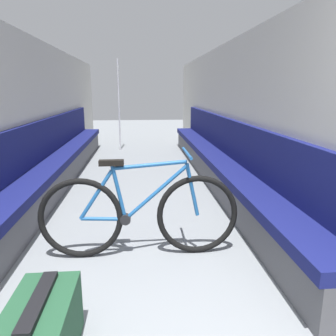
{
  "coord_description": "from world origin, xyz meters",
  "views": [
    {
      "loc": [
        0.03,
        -0.82,
        1.41
      ],
      "look_at": [
        0.34,
        2.77,
        0.55
      ],
      "focal_mm": 35.0,
      "sensor_mm": 36.0,
      "label": 1
    }
  ],
  "objects_px": {
    "bench_seat_row_left": "(56,164)",
    "grab_pole_near": "(119,106)",
    "luggage_bag": "(42,333)",
    "bicycle": "(140,214)",
    "bench_seat_row_right": "(217,161)"
  },
  "relations": [
    {
      "from": "bench_seat_row_left",
      "to": "grab_pole_near",
      "type": "height_order",
      "value": "grab_pole_near"
    },
    {
      "from": "luggage_bag",
      "to": "bench_seat_row_left",
      "type": "bearing_deg",
      "value": 102.14
    },
    {
      "from": "bench_seat_row_right",
      "to": "grab_pole_near",
      "type": "relative_size",
      "value": 3.25
    },
    {
      "from": "bench_seat_row_right",
      "to": "luggage_bag",
      "type": "xyz_separation_m",
      "value": [
        -1.73,
        -3.44,
        -0.14
      ]
    },
    {
      "from": "bench_seat_row_left",
      "to": "grab_pole_near",
      "type": "distance_m",
      "value": 3.17
    },
    {
      "from": "bicycle",
      "to": "luggage_bag",
      "type": "relative_size",
      "value": 2.89
    },
    {
      "from": "bench_seat_row_right",
      "to": "luggage_bag",
      "type": "distance_m",
      "value": 3.85
    },
    {
      "from": "bench_seat_row_right",
      "to": "luggage_bag",
      "type": "relative_size",
      "value": 11.69
    },
    {
      "from": "bicycle",
      "to": "grab_pole_near",
      "type": "distance_m",
      "value": 5.36
    },
    {
      "from": "bench_seat_row_right",
      "to": "grab_pole_near",
      "type": "bearing_deg",
      "value": 119.36
    },
    {
      "from": "bench_seat_row_left",
      "to": "luggage_bag",
      "type": "relative_size",
      "value": 11.69
    },
    {
      "from": "bench_seat_row_left",
      "to": "bench_seat_row_right",
      "type": "distance_m",
      "value": 2.47
    },
    {
      "from": "luggage_bag",
      "to": "grab_pole_near",
      "type": "bearing_deg",
      "value": 89.56
    },
    {
      "from": "luggage_bag",
      "to": "bicycle",
      "type": "bearing_deg",
      "value": 65.6
    },
    {
      "from": "bench_seat_row_right",
      "to": "bicycle",
      "type": "height_order",
      "value": "bench_seat_row_right"
    }
  ]
}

